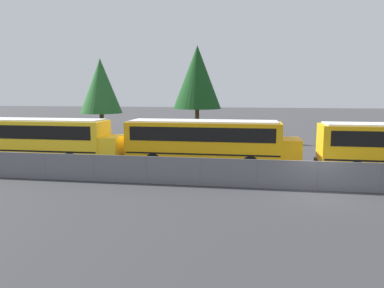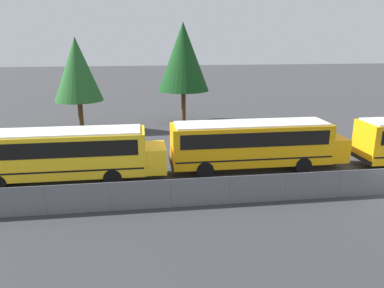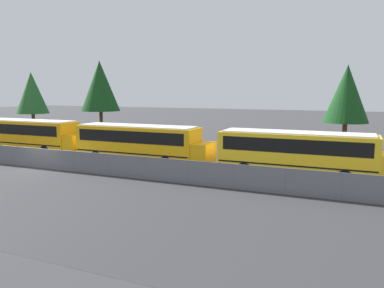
% 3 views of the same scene
% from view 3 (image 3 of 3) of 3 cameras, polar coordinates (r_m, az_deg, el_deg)
% --- Properties ---
extents(ground_plane, '(200.00, 200.00, 0.00)m').
position_cam_3_polar(ground_plane, '(30.95, -21.84, -3.47)').
color(ground_plane, '#38383A').
extents(fence, '(110.03, 0.07, 1.55)m').
position_cam_3_polar(fence, '(30.81, -21.92, -2.02)').
color(fence, '#9EA0A5').
rests_on(fence, ground_plane).
extents(school_bus_3, '(11.57, 2.58, 3.18)m').
position_cam_3_polar(school_bus_3, '(38.65, -23.41, 1.50)').
color(school_bus_3, orange).
rests_on(school_bus_3, ground_plane).
extents(school_bus_4, '(11.57, 2.58, 3.18)m').
position_cam_3_polar(school_bus_4, '(30.17, -7.94, 0.43)').
color(school_bus_4, '#EDA80F').
rests_on(school_bus_4, ground_plane).
extents(school_bus_5, '(11.57, 2.58, 3.18)m').
position_cam_3_polar(school_bus_5, '(26.03, 16.04, -1.02)').
color(school_bus_5, yellow).
rests_on(school_bus_5, ground_plane).
extents(tree_0, '(5.07, 5.07, 9.86)m').
position_cam_3_polar(tree_0, '(51.35, -13.83, 8.57)').
color(tree_0, '#51381E').
rests_on(tree_0, ground_plane).
extents(tree_1, '(4.34, 4.34, 8.48)m').
position_cam_3_polar(tree_1, '(56.28, -23.22, 7.16)').
color(tree_1, '#51381E').
rests_on(tree_1, ground_plane).
extents(tree_3, '(4.29, 4.29, 8.41)m').
position_cam_3_polar(tree_3, '(39.35, 22.50, 7.05)').
color(tree_3, '#51381E').
rests_on(tree_3, ground_plane).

